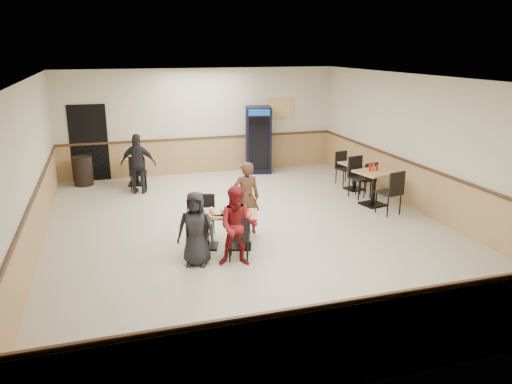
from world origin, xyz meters
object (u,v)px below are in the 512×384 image
object	(u,v)px
diner_woman_left	(196,229)
pepsi_cooler	(258,140)
diner_woman_right	(238,226)
back_table	(136,166)
main_table	(223,225)
diner_man_opposite	(246,198)
trash_bin	(83,171)
lone_diner	(138,164)
side_table_near	(374,183)
side_table_far	(355,172)

from	to	relation	value
diner_woman_left	pepsi_cooler	bearing A→B (deg)	83.37
diner_woman_right	back_table	bearing A→B (deg)	119.57
main_table	back_table	size ratio (longest dim) A/B	1.69
diner_man_opposite	trash_bin	size ratio (longest dim) A/B	1.86
lone_diner	trash_bin	xyz separation A→B (m)	(-1.37, 1.21, -0.37)
back_table	side_table_near	bearing A→B (deg)	-34.19
side_table_near	trash_bin	distance (m)	7.56
diner_woman_left	diner_woman_right	size ratio (longest dim) A/B	0.93
lone_diner	pepsi_cooler	bearing A→B (deg)	-142.01
lone_diner	diner_man_opposite	bearing A→B (deg)	135.93
diner_woman_right	diner_man_opposite	xyz separation A→B (m)	(0.55, 1.41, 0.04)
diner_woman_right	lone_diner	world-z (taller)	lone_diner
side_table_near	trash_bin	world-z (taller)	side_table_near
diner_woman_left	side_table_far	size ratio (longest dim) A/B	1.67
diner_man_opposite	side_table_far	size ratio (longest dim) A/B	1.88
main_table	pepsi_cooler	xyz separation A→B (m)	(2.34, 5.33, 0.52)
main_table	side_table_far	bearing A→B (deg)	51.76
side_table_near	lone_diner	bearing A→B (deg)	152.90
side_table_far	trash_bin	size ratio (longest dim) A/B	0.99
diner_woman_right	side_table_far	bearing A→B (deg)	58.43
diner_woman_left	side_table_far	xyz separation A→B (m)	(4.76, 3.37, -0.17)
trash_bin	side_table_far	bearing A→B (deg)	-20.54
lone_diner	pepsi_cooler	size ratio (longest dim) A/B	0.79
diner_woman_right	side_table_near	distance (m)	4.49
diner_man_opposite	lone_diner	xyz separation A→B (m)	(-1.81, 3.49, 0.03)
diner_woman_right	side_table_near	xyz separation A→B (m)	(3.88, 2.26, -0.15)
diner_woman_right	diner_man_opposite	size ratio (longest dim) A/B	0.95
main_table	back_table	xyz separation A→B (m)	(-1.20, 4.94, 0.06)
side_table_far	back_table	distance (m)	5.77
diner_woman_right	side_table_near	world-z (taller)	diner_woman_right
diner_woman_left	pepsi_cooler	size ratio (longest dim) A/B	0.67
diner_woman_right	back_table	size ratio (longest dim) A/B	1.70
back_table	diner_woman_left	bearing A→B (deg)	-83.94
main_table	pepsi_cooler	size ratio (longest dim) A/B	0.71
back_table	pepsi_cooler	world-z (taller)	pepsi_cooler
side_table_near	back_table	distance (m)	6.21
diner_woman_left	lone_diner	size ratio (longest dim) A/B	0.85
side_table_far	trash_bin	world-z (taller)	trash_bin
diner_woman_left	trash_bin	distance (m)	6.21
pepsi_cooler	back_table	bearing A→B (deg)	-160.26
main_table	side_table_far	distance (m)	4.99
side_table_near	pepsi_cooler	distance (m)	4.22
diner_man_opposite	pepsi_cooler	world-z (taller)	pepsi_cooler
diner_man_opposite	main_table	bearing A→B (deg)	49.48
diner_woman_right	diner_man_opposite	world-z (taller)	diner_man_opposite
back_table	diner_man_opposite	bearing A→B (deg)	-67.37
main_table	diner_woman_left	bearing A→B (deg)	-117.90
side_table_far	pepsi_cooler	world-z (taller)	pepsi_cooler
back_table	trash_bin	size ratio (longest dim) A/B	1.04
lone_diner	trash_bin	size ratio (longest dim) A/B	1.93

